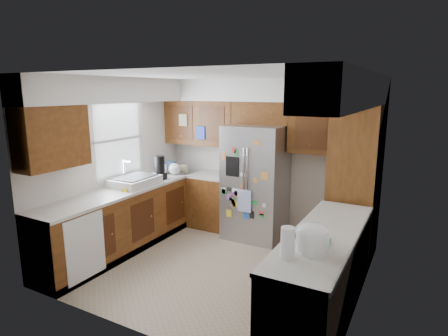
{
  "coord_description": "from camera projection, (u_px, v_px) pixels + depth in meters",
  "views": [
    {
      "loc": [
        2.3,
        -4.06,
        2.32
      ],
      "look_at": [
        -0.1,
        0.35,
        1.28
      ],
      "focal_mm": 30.0,
      "sensor_mm": 36.0,
      "label": 1
    }
  ],
  "objects": [
    {
      "name": "floor",
      "position": [
        218.0,
        266.0,
        5.04
      ],
      "size": [
        3.6,
        3.6,
        0.0
      ],
      "primitive_type": "plane",
      "color": "tan",
      "rests_on": "ground"
    },
    {
      "name": "room_shell",
      "position": [
        224.0,
        128.0,
        5.04
      ],
      "size": [
        3.64,
        3.24,
        2.52
      ],
      "color": "silver",
      "rests_on": "ground"
    },
    {
      "name": "left_counter_run",
      "position": [
        140.0,
        219.0,
        5.62
      ],
      "size": [
        1.36,
        3.2,
        0.92
      ],
      "color": "#43270D",
      "rests_on": "ground"
    },
    {
      "name": "right_counter_run",
      "position": [
        322.0,
        279.0,
        3.85
      ],
      "size": [
        0.63,
        2.25,
        0.92
      ],
      "color": "#43270D",
      "rests_on": "ground"
    },
    {
      "name": "pantry",
      "position": [
        355.0,
        183.0,
        5.11
      ],
      "size": [
        0.6,
        0.9,
        2.15
      ],
      "primitive_type": "cube",
      "color": "#43270D",
      "rests_on": "ground"
    },
    {
      "name": "fridge",
      "position": [
        256.0,
        182.0,
        5.9
      ],
      "size": [
        0.9,
        0.79,
        1.8
      ],
      "color": "#96969B",
      "rests_on": "ground"
    },
    {
      "name": "bridge_cabinet",
      "position": [
        263.0,
        113.0,
        5.87
      ],
      "size": [
        0.96,
        0.34,
        0.35
      ],
      "primitive_type": "cube",
      "color": "#43270D",
      "rests_on": "fridge"
    },
    {
      "name": "fridge_top_items",
      "position": [
        260.0,
        93.0,
        5.79
      ],
      "size": [
        0.89,
        0.34,
        0.28
      ],
      "color": "#1737AF",
      "rests_on": "bridge_cabinet"
    },
    {
      "name": "sink_assembly",
      "position": [
        135.0,
        181.0,
        5.63
      ],
      "size": [
        0.52,
        0.72,
        0.37
      ],
      "color": "silver",
      "rests_on": "left_counter_run"
    },
    {
      "name": "left_counter_clutter",
      "position": [
        167.0,
        168.0,
        6.22
      ],
      "size": [
        0.38,
        0.75,
        0.38
      ],
      "color": "black",
      "rests_on": "left_counter_run"
    },
    {
      "name": "rice_cooker",
      "position": [
        312.0,
        237.0,
        3.3
      ],
      "size": [
        0.3,
        0.29,
        0.26
      ],
      "color": "white",
      "rests_on": "right_counter_run"
    },
    {
      "name": "paper_towel",
      "position": [
        288.0,
        243.0,
        3.17
      ],
      "size": [
        0.12,
        0.12,
        0.27
      ],
      "primitive_type": "cylinder",
      "color": "white",
      "rests_on": "right_counter_run"
    }
  ]
}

